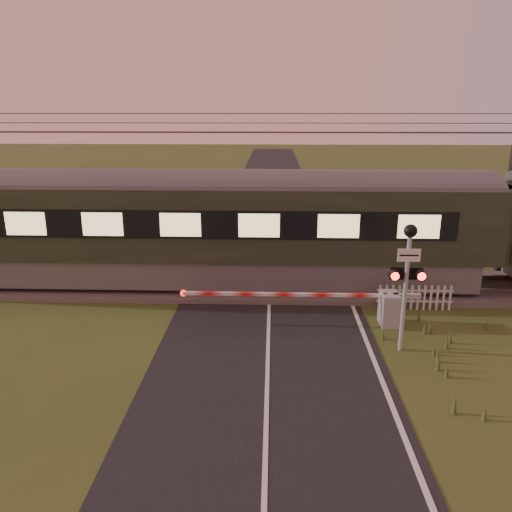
{
  "coord_description": "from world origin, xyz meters",
  "views": [
    {
      "loc": [
        0.1,
        -10.57,
        6.29
      ],
      "look_at": [
        -0.38,
        3.2,
        2.18
      ],
      "focal_mm": 35.0,
      "sensor_mm": 36.0,
      "label": 1
    }
  ],
  "objects_px": {
    "boom_gate": "(375,307)",
    "crossing_signal": "(407,266)",
    "train": "(499,229)",
    "picket_fence": "(415,297)"
  },
  "relations": [
    {
      "from": "boom_gate",
      "to": "crossing_signal",
      "type": "bearing_deg",
      "value": -77.35
    },
    {
      "from": "picket_fence",
      "to": "crossing_signal",
      "type": "bearing_deg",
      "value": -111.62
    },
    {
      "from": "crossing_signal",
      "to": "picket_fence",
      "type": "height_order",
      "value": "crossing_signal"
    },
    {
      "from": "train",
      "to": "crossing_signal",
      "type": "xyz_separation_m",
      "value": [
        -4.35,
        -4.74,
        0.14
      ]
    },
    {
      "from": "train",
      "to": "crossing_signal",
      "type": "height_order",
      "value": "train"
    },
    {
      "from": "train",
      "to": "crossing_signal",
      "type": "relative_size",
      "value": 12.13
    },
    {
      "from": "train",
      "to": "crossing_signal",
      "type": "bearing_deg",
      "value": -132.56
    },
    {
      "from": "train",
      "to": "crossing_signal",
      "type": "distance_m",
      "value": 6.43
    },
    {
      "from": "boom_gate",
      "to": "crossing_signal",
      "type": "height_order",
      "value": "crossing_signal"
    },
    {
      "from": "boom_gate",
      "to": "crossing_signal",
      "type": "relative_size",
      "value": 2.07
    }
  ]
}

